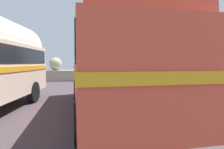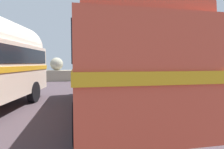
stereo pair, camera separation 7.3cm
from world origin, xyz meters
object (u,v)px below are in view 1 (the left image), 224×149
Objects in this scene: vintage_coach at (108,57)px; parked_car_middle at (221,76)px; lamp_post at (134,36)px; parked_car_nearest at (181,76)px.

vintage_coach is 2.09× the size of parked_car_middle.
vintage_coach is 1.20× the size of lamp_post.
parked_car_middle is (2.80, -0.16, 0.00)m from parked_car_nearest.
vintage_coach reaches higher than parked_car_nearest.
parked_car_nearest is (5.41, 4.54, -1.08)m from vintage_coach.
parked_car_middle is 6.93m from lamp_post.
vintage_coach is 2.09× the size of parked_car_nearest.
lamp_post is at bearing 64.88° from vintage_coach.
lamp_post is at bearing 31.72° from parked_car_nearest.
parked_car_middle is 0.58× the size of lamp_post.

